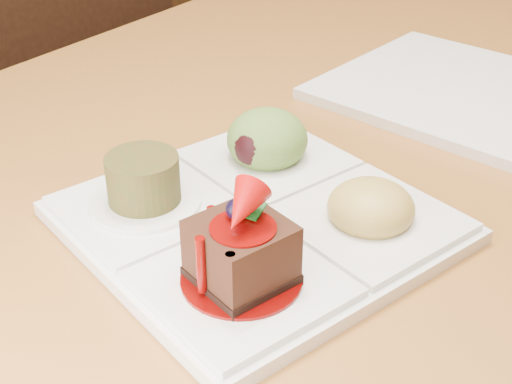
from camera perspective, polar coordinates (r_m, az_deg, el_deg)
The scene contains 3 objects.
chair_left at distance 1.38m, azimuth -10.67°, elevation 7.12°, with size 0.46×0.46×0.92m.
sampler_plate at distance 0.57m, azimuth 0.18°, elevation -1.01°, with size 0.33×0.33×0.10m.
second_plate at distance 0.85m, azimuth 15.48°, elevation 7.94°, with size 0.26×0.26×0.01m, color white.
Camera 1 is at (0.24, -1.03, 1.08)m, focal length 50.00 mm.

